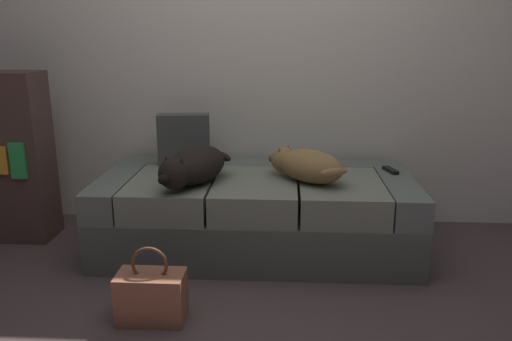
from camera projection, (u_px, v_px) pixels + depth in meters
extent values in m
plane|color=#493939|center=(245.00, 333.00, 2.33)|extent=(10.00, 10.00, 0.00)
cube|color=beige|center=(261.00, 22.00, 3.43)|extent=(6.40, 0.10, 2.80)
cube|color=#4E5149|center=(256.00, 225.00, 3.21)|extent=(1.93, 0.91, 0.30)
cube|color=#5D645D|center=(120.00, 187.00, 3.20)|extent=(0.20, 0.91, 0.18)
cube|color=#5D645D|center=(397.00, 192.00, 3.10)|extent=(0.20, 0.91, 0.18)
cube|color=#5D645D|center=(259.00, 174.00, 3.49)|extent=(1.53, 0.20, 0.18)
cube|color=slate|center=(172.00, 193.00, 3.08)|extent=(0.49, 0.70, 0.18)
cube|color=slate|center=(256.00, 195.00, 3.05)|extent=(0.49, 0.70, 0.18)
cube|color=slate|center=(340.00, 196.00, 3.02)|extent=(0.49, 0.70, 0.18)
ellipsoid|color=black|center=(196.00, 165.00, 2.96)|extent=(0.43, 0.54, 0.22)
sphere|color=black|center=(174.00, 173.00, 2.77)|extent=(0.18, 0.18, 0.18)
ellipsoid|color=black|center=(166.00, 179.00, 2.70)|extent=(0.10, 0.12, 0.06)
cone|color=black|center=(181.00, 163.00, 2.73)|extent=(0.05, 0.05, 0.05)
cone|color=black|center=(166.00, 161.00, 2.77)|extent=(0.05, 0.05, 0.05)
ellipsoid|color=black|center=(222.00, 156.00, 3.12)|extent=(0.15, 0.18, 0.05)
ellipsoid|color=olive|center=(311.00, 166.00, 2.98)|extent=(0.48, 0.46, 0.20)
sphere|color=olive|center=(284.00, 160.00, 3.11)|extent=(0.16, 0.16, 0.16)
ellipsoid|color=brown|center=(275.00, 159.00, 3.15)|extent=(0.11, 0.10, 0.06)
cone|color=brown|center=(279.00, 151.00, 3.06)|extent=(0.04, 0.04, 0.05)
cone|color=brown|center=(289.00, 149.00, 3.12)|extent=(0.04, 0.04, 0.05)
ellipsoid|color=olive|center=(334.00, 172.00, 2.81)|extent=(0.17, 0.10, 0.05)
cube|color=black|center=(390.00, 170.00, 3.22)|extent=(0.08, 0.16, 0.02)
cube|color=#424340|center=(184.00, 140.00, 3.35)|extent=(0.35, 0.16, 0.34)
cube|color=brown|center=(151.00, 297.00, 2.41)|extent=(0.32, 0.18, 0.24)
torus|color=brown|center=(149.00, 264.00, 2.36)|extent=(0.18, 0.02, 0.18)
cube|color=#48322C|center=(5.00, 157.00, 3.29)|extent=(0.56, 0.28, 1.10)
cube|color=orange|center=(0.00, 160.00, 3.13)|extent=(0.09, 0.02, 0.17)
cube|color=green|center=(18.00, 161.00, 3.13)|extent=(0.09, 0.02, 0.23)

